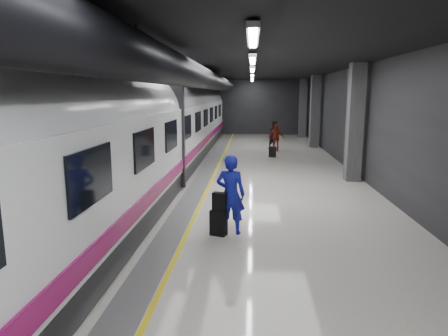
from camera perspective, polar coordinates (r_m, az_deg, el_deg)
name	(u,v)px	position (r m, az deg, el deg)	size (l,w,h in m)	color
ground	(234,191)	(14.09, 1.42, -3.23)	(40.00, 40.00, 0.00)	silver
platform_hall	(228,89)	(14.65, 0.52, 11.26)	(10.02, 40.02, 4.51)	black
train	(141,131)	(14.26, -11.74, 5.15)	(3.05, 38.00, 4.05)	black
traveler_main	(231,194)	(9.62, 0.94, -3.80)	(0.71, 0.47, 1.95)	#1A22C9
suitcase_main	(219,223)	(9.67, -0.78, -7.81)	(0.38, 0.24, 0.62)	black
shoulder_bag	(220,202)	(9.49, -0.63, -4.81)	(0.33, 0.18, 0.44)	black
traveler_far_a	(275,135)	(24.70, 7.26, 4.70)	(0.85, 0.66, 1.74)	black
traveler_far_b	(276,138)	(23.93, 7.39, 4.33)	(0.93, 0.39, 1.60)	#9A2B16
suitcase_far	(272,152)	(21.71, 6.93, 2.34)	(0.39, 0.25, 0.57)	black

